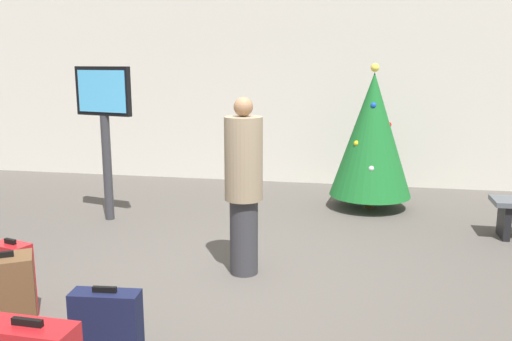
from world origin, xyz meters
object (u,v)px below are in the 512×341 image
at_px(holiday_tree, 372,135).
at_px(suitcase_0, 14,280).
at_px(traveller_0, 244,183).
at_px(suitcase_4, 9,307).
at_px(flight_info_kiosk, 104,115).
at_px(suitcase_3, 107,328).

distance_m(holiday_tree, suitcase_0, 5.06).
relative_size(traveller_0, suitcase_4, 2.23).
height_order(flight_info_kiosk, suitcase_4, flight_info_kiosk).
distance_m(traveller_0, suitcase_0, 2.19).
relative_size(holiday_tree, suitcase_0, 3.08).
xyz_separation_m(flight_info_kiosk, suitcase_4, (0.87, -3.34, -1.04)).
xyz_separation_m(suitcase_3, suitcase_4, (-0.72, -0.04, 0.11)).
xyz_separation_m(holiday_tree, suitcase_0, (-2.95, -4.04, -0.76)).
distance_m(holiday_tree, suitcase_3, 5.00).
relative_size(suitcase_0, suitcase_3, 1.17).
height_order(suitcase_0, suitcase_3, suitcase_0).
relative_size(flight_info_kiosk, traveller_0, 1.15).
height_order(suitcase_0, suitcase_4, suitcase_4).
xyz_separation_m(traveller_0, suitcase_4, (-1.31, -1.85, -0.55)).
distance_m(traveller_0, suitcase_4, 2.33).
relative_size(flight_info_kiosk, suitcase_0, 3.03).
xyz_separation_m(holiday_tree, suitcase_4, (-2.59, -4.60, -0.70)).
distance_m(flight_info_kiosk, traveller_0, 2.69).
bearing_deg(suitcase_3, traveller_0, 71.90).
bearing_deg(traveller_0, suitcase_0, -142.66).
distance_m(suitcase_3, suitcase_4, 0.73).
relative_size(holiday_tree, suitcase_3, 3.61).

